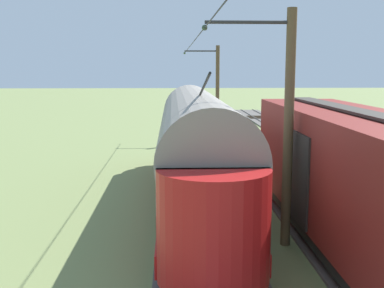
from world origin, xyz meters
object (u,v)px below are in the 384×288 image
Objects in this scene: vintage_streetcar at (196,146)px; catenary_pole_mid_near at (286,125)px; coach_adjacent at (348,173)px; catenary_pole_foreground at (217,91)px.

catenary_pole_mid_near is at bearing 117.96° from vintage_streetcar.
vintage_streetcar is 6.14m from coach_adjacent.
vintage_streetcar is 1.47× the size of coach_adjacent.
catenary_pole_foreground is at bearing -85.22° from coach_adjacent.
coach_adjacent is (-4.16, 4.52, -0.10)m from vintage_streetcar.
vintage_streetcar is 2.60× the size of catenary_pole_foreground.
catenary_pole_mid_near is (1.82, -0.12, 1.39)m from coach_adjacent.
catenary_pole_foreground and catenary_pole_mid_near have the same top height.
catenary_pole_mid_near reaches higher than coach_adjacent.
coach_adjacent is 21.89m from catenary_pole_foreground.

